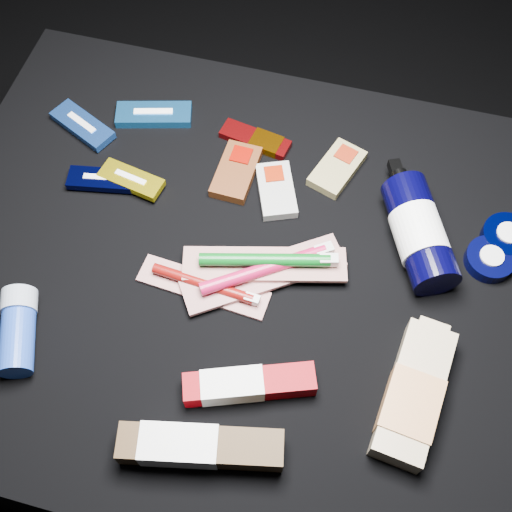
% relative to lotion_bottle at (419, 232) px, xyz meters
% --- Properties ---
extents(ground, '(3.00, 3.00, 0.00)m').
position_rel_lotion_bottle_xyz_m(ground, '(-0.24, -0.10, -0.44)').
color(ground, black).
rests_on(ground, ground).
extents(cloth_table, '(0.98, 0.78, 0.40)m').
position_rel_lotion_bottle_xyz_m(cloth_table, '(-0.24, -0.10, -0.24)').
color(cloth_table, black).
rests_on(cloth_table, ground).
extents(luna_bar_0, '(0.13, 0.08, 0.02)m').
position_rel_lotion_bottle_xyz_m(luna_bar_0, '(-0.46, 0.14, -0.03)').
color(luna_bar_0, '#1D68B0').
rests_on(luna_bar_0, cloth_table).
extents(luna_bar_1, '(0.12, 0.09, 0.02)m').
position_rel_lotion_bottle_xyz_m(luna_bar_1, '(-0.57, 0.08, -0.03)').
color(luna_bar_1, blue).
rests_on(luna_bar_1, cloth_table).
extents(luna_bar_2, '(0.11, 0.06, 0.01)m').
position_rel_lotion_bottle_xyz_m(luna_bar_2, '(-0.50, -0.01, -0.02)').
color(luna_bar_2, black).
rests_on(luna_bar_2, cloth_table).
extents(luna_bar_3, '(0.11, 0.06, 0.01)m').
position_rel_lotion_bottle_xyz_m(luna_bar_3, '(-0.45, -0.00, -0.02)').
color(luna_bar_3, gold).
rests_on(luna_bar_3, cloth_table).
extents(clif_bar_0, '(0.06, 0.11, 0.02)m').
position_rel_lotion_bottle_xyz_m(clif_bar_0, '(-0.29, 0.06, -0.03)').
color(clif_bar_0, '#532710').
rests_on(clif_bar_0, cloth_table).
extents(clif_bar_1, '(0.09, 0.11, 0.02)m').
position_rel_lotion_bottle_xyz_m(clif_bar_1, '(-0.23, 0.04, -0.03)').
color(clif_bar_1, '#A7A7A1').
rests_on(clif_bar_1, cloth_table).
extents(clif_bar_2, '(0.08, 0.11, 0.02)m').
position_rel_lotion_bottle_xyz_m(clif_bar_2, '(-0.14, 0.11, -0.03)').
color(clif_bar_2, '#8E824F').
rests_on(clif_bar_2, cloth_table).
extents(power_bar, '(0.12, 0.06, 0.01)m').
position_rel_lotion_bottle_xyz_m(power_bar, '(-0.28, 0.13, -0.03)').
color(power_bar, maroon).
rests_on(power_bar, cloth_table).
extents(lotion_bottle, '(0.14, 0.22, 0.07)m').
position_rel_lotion_bottle_xyz_m(lotion_bottle, '(0.00, 0.00, 0.00)').
color(lotion_bottle, black).
rests_on(lotion_bottle, cloth_table).
extents(cream_tin_upper, '(0.08, 0.08, 0.02)m').
position_rel_lotion_bottle_xyz_m(cream_tin_upper, '(0.13, 0.04, -0.02)').
color(cream_tin_upper, black).
rests_on(cream_tin_upper, cloth_table).
extents(cream_tin_lower, '(0.07, 0.07, 0.02)m').
position_rel_lotion_bottle_xyz_m(cream_tin_lower, '(0.11, -0.00, -0.03)').
color(cream_tin_lower, black).
rests_on(cream_tin_lower, cloth_table).
extents(bodywash_bottle, '(0.09, 0.20, 0.04)m').
position_rel_lotion_bottle_xyz_m(bodywash_bottle, '(0.03, -0.24, -0.02)').
color(bodywash_bottle, tan).
rests_on(bodywash_bottle, cloth_table).
extents(deodorant_stick, '(0.09, 0.13, 0.05)m').
position_rel_lotion_bottle_xyz_m(deodorant_stick, '(-0.51, -0.29, -0.01)').
color(deodorant_stick, '#1D3FA1').
rests_on(deodorant_stick, cloth_table).
extents(toothbrush_pack_0, '(0.20, 0.06, 0.02)m').
position_rel_lotion_bottle_xyz_m(toothbrush_pack_0, '(-0.28, -0.15, -0.03)').
color(toothbrush_pack_0, beige).
rests_on(toothbrush_pack_0, cloth_table).
extents(toothbrush_pack_1, '(0.23, 0.18, 0.03)m').
position_rel_lotion_bottle_xyz_m(toothbrush_pack_1, '(-0.20, -0.11, -0.02)').
color(toothbrush_pack_1, beige).
rests_on(toothbrush_pack_1, cloth_table).
extents(toothbrush_pack_2, '(0.24, 0.11, 0.03)m').
position_rel_lotion_bottle_xyz_m(toothbrush_pack_2, '(-0.21, -0.10, -0.01)').
color(toothbrush_pack_2, '#B2ACA7').
rests_on(toothbrush_pack_2, cloth_table).
extents(toothpaste_carton_red, '(0.18, 0.10, 0.03)m').
position_rel_lotion_bottle_xyz_m(toothpaste_carton_red, '(-0.19, -0.28, -0.02)').
color(toothpaste_carton_red, '#860007').
rests_on(toothpaste_carton_red, cloth_table).
extents(toothpaste_carton_green, '(0.21, 0.09, 0.04)m').
position_rel_lotion_bottle_xyz_m(toothpaste_carton_green, '(-0.23, -0.38, -0.01)').
color(toothpaste_carton_green, '#3A2713').
rests_on(toothpaste_carton_green, cloth_table).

